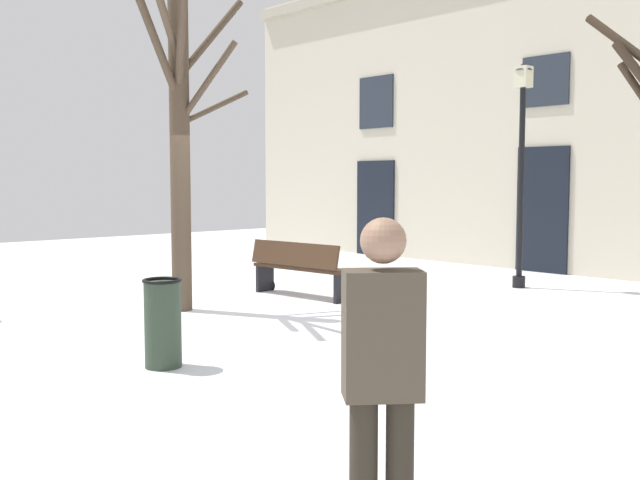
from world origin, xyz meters
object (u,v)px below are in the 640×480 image
(tree_right_of_center, at_px, (181,135))
(streetlamp, at_px, (522,151))
(litter_bin, at_px, (163,323))
(bench_facing_shops, at_px, (299,267))
(person_near_bench, at_px, (382,372))

(tree_right_of_center, distance_m, streetlamp, 5.89)
(streetlamp, bearing_deg, tree_right_of_center, -109.59)
(tree_right_of_center, height_order, streetlamp, tree_right_of_center)
(litter_bin, xyz_separation_m, bench_facing_shops, (-2.42, 3.89, 0.03))
(streetlamp, height_order, litter_bin, streetlamp)
(streetlamp, relative_size, bench_facing_shops, 2.04)
(litter_bin, height_order, person_near_bench, person_near_bench)
(litter_bin, bearing_deg, streetlamp, 94.85)
(tree_right_of_center, bearing_deg, person_near_bench, -24.17)
(bench_facing_shops, bearing_deg, streetlamp, -122.46)
(litter_bin, distance_m, person_near_bench, 4.20)
(person_near_bench, bearing_deg, tree_right_of_center, -76.46)
(litter_bin, relative_size, bench_facing_shops, 0.47)
(tree_right_of_center, xyz_separation_m, bench_facing_shops, (0.18, 2.04, -2.03))
(bench_facing_shops, height_order, person_near_bench, person_near_bench)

